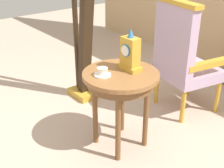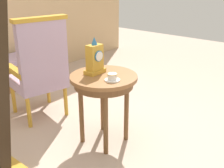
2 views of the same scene
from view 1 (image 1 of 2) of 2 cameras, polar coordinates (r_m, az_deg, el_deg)
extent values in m
plane|color=#BCA38E|center=(2.72, 1.02, -11.03)|extent=(10.00, 10.00, 0.00)
cylinder|color=brown|center=(2.37, 1.68, 1.74)|extent=(0.61, 0.61, 0.03)
cylinder|color=brown|center=(2.40, 1.66, 0.60)|extent=(0.54, 0.54, 0.07)
cylinder|color=brown|center=(2.53, 6.43, -5.49)|extent=(0.04, 0.04, 0.64)
cylinder|color=brown|center=(2.72, 1.94, -2.93)|extent=(0.04, 0.04, 0.64)
cylinder|color=brown|center=(2.56, -3.21, -5.00)|extent=(0.04, 0.04, 0.64)
cylinder|color=brown|center=(2.35, 1.16, -7.95)|extent=(0.04, 0.04, 0.64)
cylinder|color=white|center=(2.32, -1.83, 1.73)|extent=(0.13, 0.13, 0.01)
cylinder|color=white|center=(2.31, -1.84, 2.44)|extent=(0.08, 0.08, 0.05)
torus|color=gold|center=(2.30, -1.85, 2.98)|extent=(0.09, 0.09, 0.00)
cube|color=gold|center=(2.43, 3.38, 3.16)|extent=(0.19, 0.11, 0.04)
cube|color=gold|center=(2.38, 3.46, 6.11)|extent=(0.14, 0.09, 0.23)
cylinder|color=teal|center=(2.34, 2.54, 6.31)|extent=(0.10, 0.01, 0.10)
cylinder|color=white|center=(2.33, 2.43, 6.28)|extent=(0.08, 0.00, 0.08)
cone|color=teal|center=(2.33, 3.56, 9.58)|extent=(0.06, 0.06, 0.07)
cube|color=#B299B7|center=(3.15, 14.25, 2.21)|extent=(0.62, 0.62, 0.11)
cube|color=#B299B7|center=(2.89, 11.70, 8.25)|extent=(0.53, 0.20, 0.64)
cube|color=gold|center=(2.81, 12.34, 14.86)|extent=(0.57, 0.21, 0.04)
cube|color=gold|center=(2.94, 17.46, 3.51)|extent=(0.17, 0.47, 0.06)
cube|color=gold|center=(3.26, 11.97, 6.34)|extent=(0.17, 0.47, 0.06)
cylinder|color=gold|center=(3.25, 19.24, -2.24)|extent=(0.04, 0.04, 0.35)
cylinder|color=gold|center=(3.53, 14.29, 0.73)|extent=(0.04, 0.04, 0.35)
cylinder|color=gold|center=(2.98, 13.24, -4.14)|extent=(0.04, 0.04, 0.35)
cylinder|color=gold|center=(3.28, 8.42, -0.75)|extent=(0.04, 0.04, 0.35)
cube|color=gold|center=(3.46, -5.32, -1.65)|extent=(0.32, 0.24, 0.07)
cylinder|color=#332314|center=(3.23, -7.01, 13.20)|extent=(0.06, 0.06, 1.72)
cube|color=black|center=(3.09, -4.89, 11.26)|extent=(0.28, 0.11, 1.58)
camera|label=2|loc=(3.41, -43.97, 17.43)|focal=44.90mm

